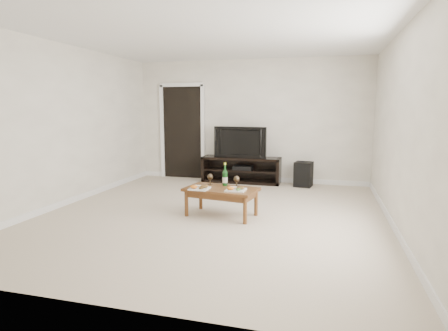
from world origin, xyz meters
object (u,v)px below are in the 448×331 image
media_console (241,170)px  subwoofer (303,174)px  coffee_table (221,202)px  television (241,142)px

media_console → subwoofer: media_console is taller
coffee_table → media_console: bearing=96.0°
television → subwoofer: television is taller
television → coffee_table: 2.63m
subwoofer → television: bearing=-173.4°
media_console → television: 0.60m
media_console → coffee_table: (0.27, -2.53, -0.07)m
media_console → subwoofer: size_ratio=3.31×
television → coffee_table: television is taller
subwoofer → coffee_table: subwoofer is taller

